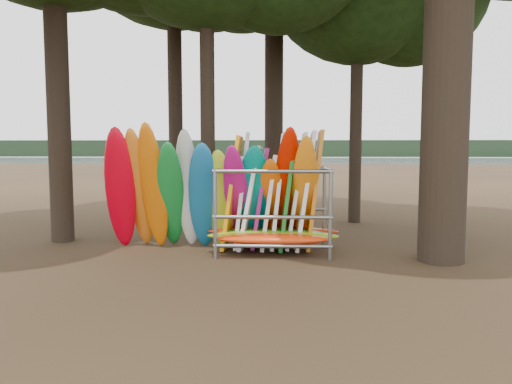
{
  "coord_description": "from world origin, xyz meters",
  "views": [
    {
      "loc": [
        0.63,
        -10.61,
        2.51
      ],
      "look_at": [
        0.1,
        1.5,
        1.4
      ],
      "focal_mm": 35.0,
      "sensor_mm": 36.0,
      "label": 1
    }
  ],
  "objects": [
    {
      "name": "ground",
      "position": [
        0.0,
        0.0,
        0.0
      ],
      "size": [
        120.0,
        120.0,
        0.0
      ],
      "primitive_type": "plane",
      "color": "#47331E",
      "rests_on": "ground"
    },
    {
      "name": "lake",
      "position": [
        0.0,
        60.0,
        0.0
      ],
      "size": [
        160.0,
        160.0,
        0.0
      ],
      "primitive_type": "plane",
      "color": "gray",
      "rests_on": "ground"
    },
    {
      "name": "far_shore",
      "position": [
        0.0,
        110.0,
        2.0
      ],
      "size": [
        160.0,
        4.0,
        4.0
      ],
      "primitive_type": "cube",
      "color": "black",
      "rests_on": "ground"
    },
    {
      "name": "kayak_row",
      "position": [
        -1.07,
        1.36,
        1.37
      ],
      "size": [
        5.17,
        2.07,
        3.2
      ],
      "color": "red",
      "rests_on": "ground"
    },
    {
      "name": "storage_rack",
      "position": [
        0.52,
        1.09,
        0.97
      ],
      "size": [
        3.23,
        1.55,
        2.91
      ],
      "color": "gray",
      "rests_on": "ground"
    }
  ]
}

